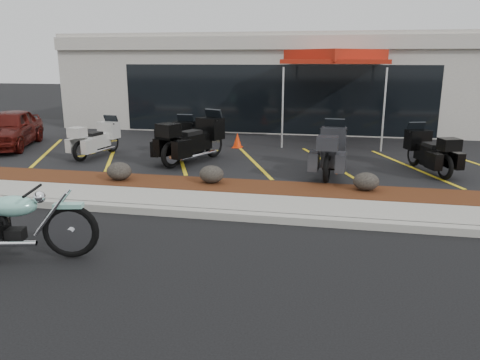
% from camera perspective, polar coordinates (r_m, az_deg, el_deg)
% --- Properties ---
extents(ground, '(90.00, 90.00, 0.00)m').
position_cam_1_polar(ground, '(8.42, -5.05, -6.58)').
color(ground, black).
rests_on(ground, ground).
extents(curb, '(24.00, 0.25, 0.15)m').
position_cam_1_polar(curb, '(9.20, -3.49, -4.17)').
color(curb, gray).
rests_on(curb, ground).
extents(sidewalk, '(24.00, 1.20, 0.15)m').
position_cam_1_polar(sidewalk, '(9.85, -2.46, -2.88)').
color(sidewalk, gray).
rests_on(sidewalk, ground).
extents(mulch_bed, '(24.00, 1.20, 0.16)m').
position_cam_1_polar(mulch_bed, '(10.97, -0.98, -1.01)').
color(mulch_bed, '#34150B').
rests_on(mulch_bed, ground).
extents(upper_lot, '(26.00, 9.60, 0.15)m').
position_cam_1_polar(upper_lot, '(16.15, 3.09, 4.05)').
color(upper_lot, black).
rests_on(upper_lot, ground).
extents(dealership_building, '(18.00, 8.16, 4.00)m').
position_cam_1_polar(dealership_building, '(22.13, 5.56, 11.90)').
color(dealership_building, '#A8A298').
rests_on(dealership_building, ground).
extents(boulder_left, '(0.61, 0.51, 0.44)m').
position_cam_1_polar(boulder_left, '(11.72, -14.52, 1.05)').
color(boulder_left, black).
rests_on(boulder_left, mulch_bed).
extents(boulder_mid, '(0.59, 0.49, 0.42)m').
position_cam_1_polar(boulder_mid, '(11.10, -3.50, 0.71)').
color(boulder_mid, black).
rests_on(boulder_mid, mulch_bed).
extents(boulder_right, '(0.57, 0.48, 0.41)m').
position_cam_1_polar(boulder_right, '(10.84, 15.12, -0.17)').
color(boulder_right, black).
rests_on(boulder_right, mulch_bed).
extents(hero_cruiser, '(3.36, 1.55, 1.15)m').
position_cam_1_polar(hero_cruiser, '(7.69, -19.99, -4.97)').
color(hero_cruiser, '#7BC0AF').
rests_on(hero_cruiser, ground).
extents(touring_white, '(1.13, 2.13, 1.18)m').
position_cam_1_polar(touring_white, '(15.26, -15.40, 5.45)').
color(touring_white, silver).
rests_on(touring_white, upper_lot).
extents(touring_black_front, '(0.88, 2.19, 1.26)m').
position_cam_1_polar(touring_black_front, '(14.37, -6.65, 5.50)').
color(touring_black_front, black).
rests_on(touring_black_front, upper_lot).
extents(touring_black_mid, '(1.89, 2.65, 1.44)m').
position_cam_1_polar(touring_black_mid, '(13.97, -3.25, 5.70)').
color(touring_black_mid, black).
rests_on(touring_black_mid, upper_lot).
extents(touring_grey, '(1.07, 2.37, 1.34)m').
position_cam_1_polar(touring_grey, '(12.84, 11.35, 4.41)').
color(touring_grey, '#2B2B2F').
rests_on(touring_grey, upper_lot).
extents(touring_black_rear, '(1.45, 2.25, 1.22)m').
position_cam_1_polar(touring_black_rear, '(13.68, 20.56, 4.13)').
color(touring_black_rear, black).
rests_on(touring_black_rear, upper_lot).
extents(parked_car, '(2.60, 3.96, 1.25)m').
position_cam_1_polar(parked_car, '(17.34, -26.38, 5.63)').
color(parked_car, '#450D09').
rests_on(parked_car, upper_lot).
extents(traffic_cone, '(0.39, 0.39, 0.49)m').
position_cam_1_polar(traffic_cone, '(15.57, -0.32, 4.88)').
color(traffic_cone, '#EF3307').
rests_on(traffic_cone, upper_lot).
extents(popup_canopy, '(3.85, 3.85, 3.17)m').
position_cam_1_polar(popup_canopy, '(16.89, 11.50, 14.35)').
color(popup_canopy, silver).
rests_on(popup_canopy, upper_lot).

